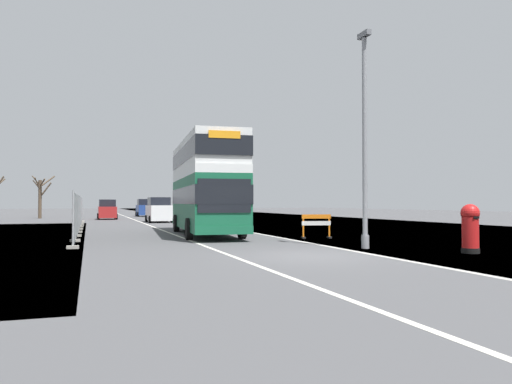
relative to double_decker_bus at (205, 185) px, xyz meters
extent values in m
cube|color=#4C4C4F|center=(0.86, -11.45, -2.69)|extent=(140.00, 280.00, 0.10)
cube|color=#B2AFA8|center=(2.93, -11.45, -2.65)|extent=(0.24, 196.00, 0.01)
cube|color=silver|center=(-1.57, -11.45, -2.65)|extent=(0.16, 168.00, 0.01)
cube|color=#145638|center=(0.00, 0.01, -0.97)|extent=(3.36, 11.36, 2.64)
cube|color=silver|center=(0.00, 0.01, 0.54)|extent=(3.36, 11.36, 0.40)
cube|color=silver|center=(0.00, 0.01, 1.53)|extent=(3.33, 11.24, 1.58)
cube|color=black|center=(0.00, 0.01, -0.58)|extent=(3.40, 11.47, 0.84)
cube|color=black|center=(0.00, 0.01, 1.53)|extent=(3.38, 11.41, 0.87)
cube|color=black|center=(-0.44, -5.59, -0.64)|extent=(2.30, 0.24, 1.45)
cube|color=orange|center=(-0.44, -5.59, 1.97)|extent=(1.37, 0.17, 0.32)
cube|color=#145638|center=(0.00, 0.01, -2.11)|extent=(3.40, 11.47, 0.36)
cylinder|color=black|center=(-1.52, -3.36, -2.14)|extent=(0.38, 1.02, 1.00)
cylinder|color=black|center=(0.98, -3.55, -2.14)|extent=(0.38, 1.02, 1.00)
cylinder|color=black|center=(-1.00, 3.18, -2.14)|extent=(0.38, 1.02, 1.00)
cylinder|color=black|center=(1.49, 2.98, -2.14)|extent=(0.38, 1.02, 1.00)
cylinder|color=gray|center=(3.84, -9.79, 1.30)|extent=(0.18, 0.18, 7.88)
cube|color=slate|center=(3.84, -9.79, 5.36)|extent=(0.20, 0.70, 0.20)
cylinder|color=gray|center=(3.84, -9.79, -2.39)|extent=(0.29, 0.29, 0.50)
cylinder|color=black|center=(6.31, -12.40, -2.55)|extent=(0.59, 0.59, 0.18)
cylinder|color=red|center=(6.31, -12.40, -1.88)|extent=(0.55, 0.55, 1.17)
sphere|color=red|center=(6.31, -12.40, -1.29)|extent=(0.62, 0.62, 0.62)
cube|color=black|center=(6.31, -12.69, -1.43)|extent=(0.22, 0.03, 0.07)
cube|color=orange|center=(4.42, -4.41, -1.60)|extent=(1.40, 0.35, 0.20)
cube|color=white|center=(4.42, -4.41, -1.92)|extent=(1.40, 0.35, 0.20)
cube|color=orange|center=(3.80, -4.29, -2.12)|extent=(0.08, 0.08, 1.04)
cube|color=black|center=(3.80, -4.29, -2.60)|extent=(0.22, 0.46, 0.08)
cube|color=orange|center=(5.05, -4.53, -2.12)|extent=(0.08, 0.08, 1.04)
cube|color=black|center=(5.05, -4.53, -2.60)|extent=(0.22, 0.46, 0.08)
cube|color=#A8AAAD|center=(-6.45, -4.71, -1.57)|extent=(0.04, 3.26, 2.05)
cube|color=#A8AAAD|center=(-6.45, -1.31, -1.57)|extent=(0.04, 3.26, 2.05)
cube|color=#A8AAAD|center=(-6.45, 2.09, -1.57)|extent=(0.04, 3.26, 2.05)
cube|color=#A8AAAD|center=(-6.45, 5.49, -1.57)|extent=(0.04, 3.26, 2.05)
cube|color=#A8AAAD|center=(-6.45, 8.89, -1.57)|extent=(0.04, 3.26, 2.05)
cube|color=#A8AAAD|center=(-6.45, 12.29, -1.57)|extent=(0.04, 3.26, 2.05)
cube|color=#A8AAAD|center=(-6.45, 15.69, -1.57)|extent=(0.04, 3.26, 2.05)
cube|color=#A8AAAD|center=(-6.45, 19.09, -1.57)|extent=(0.04, 3.26, 2.05)
cylinder|color=#939699|center=(-6.45, -6.41, -1.57)|extent=(0.06, 0.06, 2.15)
cube|color=gray|center=(-6.45, -6.41, -2.58)|extent=(0.44, 0.20, 0.12)
cylinder|color=#939699|center=(-6.45, -3.01, -1.57)|extent=(0.06, 0.06, 2.15)
cube|color=gray|center=(-6.45, -3.01, -2.58)|extent=(0.44, 0.20, 0.12)
cylinder|color=#939699|center=(-6.45, 0.39, -1.57)|extent=(0.06, 0.06, 2.15)
cube|color=gray|center=(-6.45, 0.39, -2.58)|extent=(0.44, 0.20, 0.12)
cylinder|color=#939699|center=(-6.45, 3.79, -1.57)|extent=(0.06, 0.06, 2.15)
cube|color=gray|center=(-6.45, 3.79, -2.58)|extent=(0.44, 0.20, 0.12)
cylinder|color=#939699|center=(-6.45, 7.19, -1.57)|extent=(0.06, 0.06, 2.15)
cube|color=gray|center=(-6.45, 7.19, -2.58)|extent=(0.44, 0.20, 0.12)
cylinder|color=#939699|center=(-6.45, 10.59, -1.57)|extent=(0.06, 0.06, 2.15)
cube|color=gray|center=(-6.45, 10.59, -2.58)|extent=(0.44, 0.20, 0.12)
cylinder|color=#939699|center=(-6.45, 13.99, -1.57)|extent=(0.06, 0.06, 2.15)
cube|color=gray|center=(-6.45, 13.99, -2.58)|extent=(0.44, 0.20, 0.12)
cylinder|color=#939699|center=(-6.45, 17.39, -1.57)|extent=(0.06, 0.06, 2.15)
cube|color=gray|center=(-6.45, 17.39, -2.58)|extent=(0.44, 0.20, 0.12)
cylinder|color=#939699|center=(-6.45, 20.79, -1.57)|extent=(0.06, 0.06, 2.15)
cube|color=gray|center=(-6.45, 20.79, -2.58)|extent=(0.44, 0.20, 0.12)
cube|color=silver|center=(-0.08, 17.73, -1.81)|extent=(1.84, 4.42, 1.30)
cube|color=black|center=(-0.08, 17.73, -0.82)|extent=(1.69, 2.43, 0.69)
cylinder|color=black|center=(0.84, 19.10, -2.34)|extent=(0.20, 0.60, 0.60)
cylinder|color=black|center=(-1.00, 19.10, -2.34)|extent=(0.20, 0.60, 0.60)
cylinder|color=black|center=(0.84, 16.36, -2.34)|extent=(0.20, 0.60, 0.60)
cylinder|color=black|center=(-1.00, 16.36, -2.34)|extent=(0.20, 0.60, 0.60)
cube|color=maroon|center=(-4.08, 27.15, -1.90)|extent=(1.75, 3.99, 1.12)
cube|color=black|center=(-4.08, 27.15, -0.98)|extent=(1.61, 2.20, 0.72)
cylinder|color=black|center=(-3.21, 28.39, -2.34)|extent=(0.20, 0.60, 0.60)
cylinder|color=black|center=(-4.96, 28.39, -2.34)|extent=(0.20, 0.60, 0.60)
cylinder|color=black|center=(-3.21, 25.92, -2.34)|extent=(0.20, 0.60, 0.60)
cylinder|color=black|center=(-4.96, 25.92, -2.34)|extent=(0.20, 0.60, 0.60)
cube|color=navy|center=(0.70, 37.06, -1.85)|extent=(1.75, 3.99, 1.23)
cube|color=black|center=(0.70, 37.06, -0.86)|extent=(1.61, 2.19, 0.75)
cylinder|color=black|center=(1.58, 38.30, -2.34)|extent=(0.20, 0.60, 0.60)
cylinder|color=black|center=(-0.17, 38.30, -2.34)|extent=(0.20, 0.60, 0.60)
cylinder|color=black|center=(1.58, 35.83, -2.34)|extent=(0.20, 0.60, 0.60)
cylinder|color=black|center=(-0.17, 35.83, -2.34)|extent=(0.20, 0.60, 0.60)
cylinder|color=#4C3D2D|center=(-10.89, 32.32, -0.57)|extent=(0.36, 0.36, 4.15)
cylinder|color=#4C3D2D|center=(-10.34, 32.18, 0.45)|extent=(1.28, 0.48, 1.65)
cylinder|color=#4C3D2D|center=(-10.23, 33.08, 1.41)|extent=(1.52, 1.68, 1.36)
cylinder|color=#4C3D2D|center=(-11.10, 32.78, 0.88)|extent=(0.55, 1.04, 1.06)
cylinder|color=#4C3D2D|center=(-11.33, 32.67, 1.47)|extent=(1.00, 0.84, 1.13)
cylinder|color=#4C3D2D|center=(-11.23, 32.12, 0.99)|extent=(0.80, 0.56, 1.02)
cylinder|color=#4C3D2D|center=(-11.11, 31.77, 1.08)|extent=(0.59, 1.24, 1.40)
cylinder|color=#4C3D2D|center=(-10.62, 31.74, 1.22)|extent=(0.72, 1.29, 0.89)
cylinder|color=#4C3D2D|center=(-15.15, 34.32, 1.16)|extent=(0.94, 1.78, 1.21)
camera|label=1|loc=(-5.90, -25.91, -0.94)|focal=34.75mm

